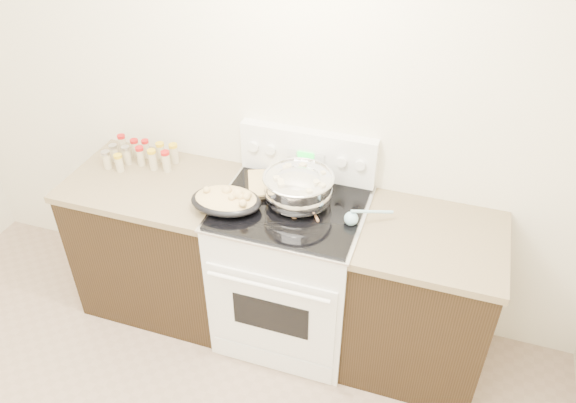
% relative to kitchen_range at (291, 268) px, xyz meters
% --- Properties ---
extents(counter_left, '(0.93, 0.67, 0.92)m').
position_rel_kitchen_range_xyz_m(counter_left, '(-0.83, 0.01, -0.03)').
color(counter_left, black).
rests_on(counter_left, ground).
extents(counter_right, '(0.73, 0.67, 0.92)m').
position_rel_kitchen_range_xyz_m(counter_right, '(0.73, 0.01, -0.03)').
color(counter_right, black).
rests_on(counter_right, ground).
extents(kitchen_range, '(0.78, 0.73, 1.22)m').
position_rel_kitchen_range_xyz_m(kitchen_range, '(0.00, 0.00, 0.00)').
color(kitchen_range, white).
rests_on(kitchen_range, ground).
extents(mixing_bowl, '(0.44, 0.44, 0.22)m').
position_rel_kitchen_range_xyz_m(mixing_bowl, '(0.03, 0.03, 0.54)').
color(mixing_bowl, silver).
rests_on(mixing_bowl, kitchen_range).
extents(roasting_pan, '(0.39, 0.29, 0.12)m').
position_rel_kitchen_range_xyz_m(roasting_pan, '(-0.31, -0.13, 0.50)').
color(roasting_pan, black).
rests_on(roasting_pan, kitchen_range).
extents(baking_sheet, '(0.50, 0.43, 0.06)m').
position_rel_kitchen_range_xyz_m(baking_sheet, '(-0.10, 0.15, 0.47)').
color(baking_sheet, black).
rests_on(baking_sheet, kitchen_range).
extents(wooden_spoon, '(0.15, 0.22, 0.04)m').
position_rel_kitchen_range_xyz_m(wooden_spoon, '(0.07, -0.06, 0.46)').
color(wooden_spoon, '#A4714B').
rests_on(wooden_spoon, kitchen_range).
extents(blue_ladle, '(0.23, 0.16, 0.09)m').
position_rel_kitchen_range_xyz_m(blue_ladle, '(0.34, -0.05, 0.48)').
color(blue_ladle, '#92C5DA').
rests_on(blue_ladle, kitchen_range).
extents(spice_jars, '(0.39, 0.23, 0.13)m').
position_rel_kitchen_range_xyz_m(spice_jars, '(-0.97, 0.14, 0.49)').
color(spice_jars, '#BFB28C').
rests_on(spice_jars, counter_left).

